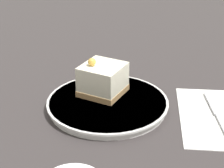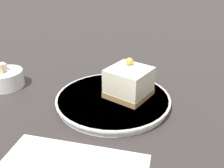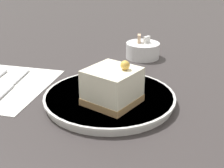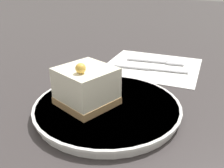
% 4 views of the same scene
% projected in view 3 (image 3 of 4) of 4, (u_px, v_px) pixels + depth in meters
% --- Properties ---
extents(ground_plane, '(4.00, 4.00, 0.00)m').
position_uv_depth(ground_plane, '(122.00, 114.00, 0.56)').
color(ground_plane, '#383333').
extents(plate, '(0.25, 0.25, 0.02)m').
position_uv_depth(plate, '(110.00, 98.00, 0.60)').
color(plate, silver).
rests_on(plate, ground_plane).
extents(cake_slice, '(0.11, 0.11, 0.08)m').
position_uv_depth(cake_slice, '(112.00, 86.00, 0.56)').
color(cake_slice, '#AD8451').
rests_on(cake_slice, plate).
extents(knife, '(0.05, 0.19, 0.00)m').
position_uv_depth(knife, '(7.00, 89.00, 0.66)').
color(knife, silver).
rests_on(knife, napkin).
extents(sugar_bowl, '(0.09, 0.09, 0.06)m').
position_uv_depth(sugar_bowl, '(143.00, 50.00, 0.85)').
color(sugar_bowl, white).
rests_on(sugar_bowl, ground_plane).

